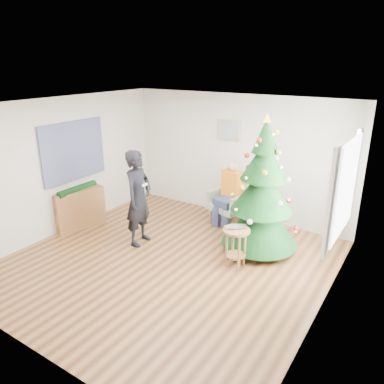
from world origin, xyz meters
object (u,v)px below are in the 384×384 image
Objects in this scene: christmas_tree at (262,192)px; armchair at (230,205)px; standing_man at (139,198)px; stool at (236,247)px; console at (79,209)px.

christmas_tree reaches higher than armchair.
christmas_tree is at bearing -22.76° from armchair.
stool is at bearing -92.59° from standing_man.
christmas_tree is 1.08m from stool.
christmas_tree is 3.65× the size of stool.
console is at bearing 87.12° from standing_man.
standing_man is 1.55m from console.
standing_man is at bearing -154.10° from christmas_tree.
christmas_tree is at bearing 34.01° from console.
console is at bearing -126.65° from armchair.
christmas_tree reaches higher than console.
console reaches higher than stool.
armchair is at bearing 53.94° from console.
christmas_tree is at bearing 83.14° from stool.
christmas_tree is at bearing -72.57° from standing_man.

